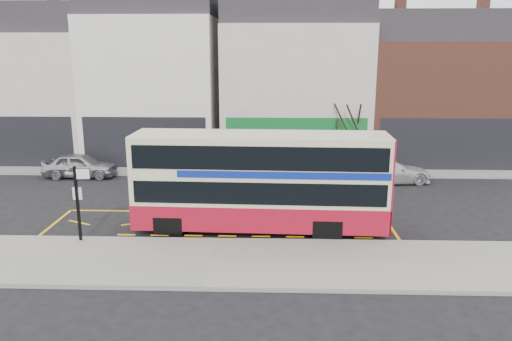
{
  "coord_description": "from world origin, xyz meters",
  "views": [
    {
      "loc": [
        2.1,
        -17.98,
        7.15
      ],
      "look_at": [
        1.44,
        2.0,
        2.23
      ],
      "focal_mm": 35.0,
      "sensor_mm": 36.0,
      "label": 1
    }
  ],
  "objects_px": {
    "double_decker_bus": "(261,181)",
    "street_tree_right": "(348,112)",
    "car_silver": "(80,165)",
    "car_white": "(389,171)",
    "car_grey": "(232,167)",
    "bus_stop_post": "(79,196)"
  },
  "relations": [
    {
      "from": "car_silver",
      "to": "car_white",
      "type": "distance_m",
      "value": 17.24
    },
    {
      "from": "double_decker_bus",
      "to": "street_tree_right",
      "type": "bearing_deg",
      "value": 66.36
    },
    {
      "from": "car_white",
      "to": "bus_stop_post",
      "type": "bearing_deg",
      "value": 116.48
    },
    {
      "from": "street_tree_right",
      "to": "double_decker_bus",
      "type": "bearing_deg",
      "value": -115.49
    },
    {
      "from": "double_decker_bus",
      "to": "street_tree_right",
      "type": "height_order",
      "value": "street_tree_right"
    },
    {
      "from": "bus_stop_post",
      "to": "street_tree_right",
      "type": "height_order",
      "value": "street_tree_right"
    },
    {
      "from": "car_white",
      "to": "street_tree_right",
      "type": "xyz_separation_m",
      "value": [
        -1.99,
        2.43,
        2.9
      ]
    },
    {
      "from": "double_decker_bus",
      "to": "bus_stop_post",
      "type": "height_order",
      "value": "double_decker_bus"
    },
    {
      "from": "street_tree_right",
      "to": "car_silver",
      "type": "bearing_deg",
      "value": -173.18
    },
    {
      "from": "double_decker_bus",
      "to": "bus_stop_post",
      "type": "distance_m",
      "value": 6.85
    },
    {
      "from": "double_decker_bus",
      "to": "car_grey",
      "type": "relative_size",
      "value": 2.64
    },
    {
      "from": "car_silver",
      "to": "street_tree_right",
      "type": "relative_size",
      "value": 0.78
    },
    {
      "from": "double_decker_bus",
      "to": "car_white",
      "type": "relative_size",
      "value": 2.22
    },
    {
      "from": "car_grey",
      "to": "car_white",
      "type": "distance_m",
      "value": 8.65
    },
    {
      "from": "bus_stop_post",
      "to": "car_grey",
      "type": "xyz_separation_m",
      "value": [
        4.84,
        10.09,
        -1.25
      ]
    },
    {
      "from": "double_decker_bus",
      "to": "car_grey",
      "type": "height_order",
      "value": "double_decker_bus"
    },
    {
      "from": "car_grey",
      "to": "double_decker_bus",
      "type": "bearing_deg",
      "value": 178.64
    },
    {
      "from": "double_decker_bus",
      "to": "car_white",
      "type": "xyz_separation_m",
      "value": [
        6.78,
        7.62,
        -1.42
      ]
    },
    {
      "from": "car_silver",
      "to": "bus_stop_post",
      "type": "bearing_deg",
      "value": -159.86
    },
    {
      "from": "double_decker_bus",
      "to": "car_silver",
      "type": "height_order",
      "value": "double_decker_bus"
    },
    {
      "from": "car_silver",
      "to": "street_tree_right",
      "type": "height_order",
      "value": "street_tree_right"
    },
    {
      "from": "car_silver",
      "to": "street_tree_right",
      "type": "xyz_separation_m",
      "value": [
        15.24,
        1.82,
        2.86
      ]
    }
  ]
}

